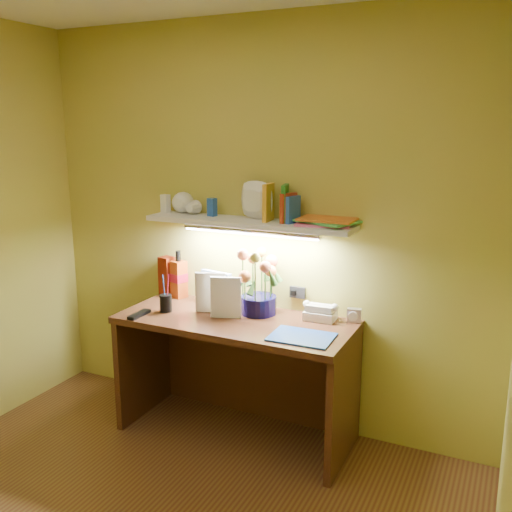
{
  "coord_description": "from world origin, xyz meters",
  "views": [
    {
      "loc": [
        1.48,
        -1.64,
        1.87
      ],
      "look_at": [
        0.06,
        1.35,
        1.11
      ],
      "focal_mm": 40.0,
      "sensor_mm": 36.0,
      "label": 1
    }
  ],
  "objects": [
    {
      "name": "desk_book_a",
      "position": [
        -0.28,
        1.21,
        0.88
      ],
      "size": [
        0.19,
        0.07,
        0.25
      ],
      "primitive_type": "imported",
      "rotation": [
        0.0,
        0.0,
        0.27
      ],
      "color": "silver",
      "rests_on": "desk"
    },
    {
      "name": "desk_clock",
      "position": [
        0.65,
        1.44,
        0.79
      ],
      "size": [
        0.09,
        0.05,
        0.08
      ],
      "primitive_type": "cube",
      "rotation": [
        0.0,
        0.0,
        0.18
      ],
      "color": "silver",
      "rests_on": "desk"
    },
    {
      "name": "desk",
      "position": [
        0.0,
        1.2,
        0.38
      ],
      "size": [
        1.4,
        0.6,
        0.75
      ],
      "primitive_type": "cube",
      "color": "#37200F",
      "rests_on": "ground"
    },
    {
      "name": "flower_bouquet",
      "position": [
        0.08,
        1.35,
        0.94
      ],
      "size": [
        0.26,
        0.26,
        0.38
      ],
      "primitive_type": null,
      "rotation": [
        0.0,
        0.0,
        -0.08
      ],
      "color": "#090735",
      "rests_on": "desk"
    },
    {
      "name": "telephone",
      "position": [
        0.46,
        1.4,
        0.8
      ],
      "size": [
        0.18,
        0.14,
        0.11
      ],
      "primitive_type": null,
      "rotation": [
        0.0,
        0.0,
        0.05
      ],
      "color": "#F2EACC",
      "rests_on": "desk"
    },
    {
      "name": "wall_shelf",
      "position": [
        0.03,
        1.38,
        1.33
      ],
      "size": [
        1.32,
        0.35,
        0.25
      ],
      "color": "white",
      "rests_on": "ground"
    },
    {
      "name": "art_card",
      "position": [
        -0.24,
        1.38,
        0.86
      ],
      "size": [
        0.22,
        0.08,
        0.22
      ],
      "primitive_type": null,
      "rotation": [
        0.0,
        0.0,
        -0.19
      ],
      "color": "white",
      "rests_on": "desk"
    },
    {
      "name": "blue_folder",
      "position": [
        0.47,
        1.08,
        0.75
      ],
      "size": [
        0.34,
        0.26,
        0.01
      ],
      "primitive_type": "cube",
      "rotation": [
        0.0,
        0.0,
        0.03
      ],
      "color": "blue",
      "rests_on": "desk"
    },
    {
      "name": "desk_book_b",
      "position": [
        -0.14,
        1.16,
        0.88
      ],
      "size": [
        0.18,
        0.07,
        0.25
      ],
      "primitive_type": "imported",
      "rotation": [
        0.0,
        0.0,
        0.31
      ],
      "color": "white",
      "rests_on": "desk"
    },
    {
      "name": "whisky_bottle",
      "position": [
        -0.54,
        1.42,
        0.91
      ],
      "size": [
        0.11,
        0.11,
        0.31
      ],
      "primitive_type": null,
      "rotation": [
        0.0,
        0.0,
        -0.33
      ],
      "color": "#A73B11",
      "rests_on": "desk"
    },
    {
      "name": "tv_remote",
      "position": [
        -0.54,
        1.0,
        0.76
      ],
      "size": [
        0.05,
        0.17,
        0.02
      ],
      "primitive_type": "cube",
      "rotation": [
        0.0,
        0.0,
        0.01
      ],
      "color": "black",
      "rests_on": "desk"
    },
    {
      "name": "whisky_box",
      "position": [
        -0.64,
        1.44,
        0.88
      ],
      "size": [
        0.1,
        0.1,
        0.26
      ],
      "primitive_type": "cube",
      "rotation": [
        0.0,
        0.0,
        -0.2
      ],
      "color": "#621806",
      "rests_on": "desk"
    },
    {
      "name": "pen_cup",
      "position": [
        -0.45,
        1.14,
        0.84
      ],
      "size": [
        0.09,
        0.09,
        0.18
      ],
      "primitive_type": "cylinder",
      "rotation": [
        0.0,
        0.0,
        -0.27
      ],
      "color": "black",
      "rests_on": "desk"
    }
  ]
}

